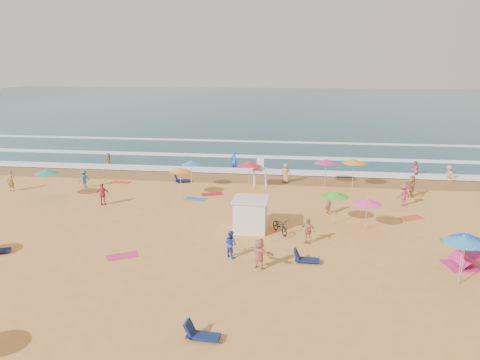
# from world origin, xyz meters

# --- Properties ---
(ground) EXTENTS (220.00, 220.00, 0.00)m
(ground) POSITION_xyz_m (0.00, 0.00, 0.00)
(ground) COLOR gold
(ground) RESTS_ON ground
(ocean) EXTENTS (220.00, 140.00, 0.18)m
(ocean) POSITION_xyz_m (0.00, 84.00, 0.00)
(ocean) COLOR #0C4756
(ocean) RESTS_ON ground
(wet_sand) EXTENTS (220.00, 220.00, 0.00)m
(wet_sand) POSITION_xyz_m (0.00, 12.50, 0.01)
(wet_sand) COLOR olive
(wet_sand) RESTS_ON ground
(surf_foam) EXTENTS (200.00, 18.70, 0.05)m
(surf_foam) POSITION_xyz_m (0.00, 21.32, 0.10)
(surf_foam) COLOR white
(surf_foam) RESTS_ON ground
(cabana) EXTENTS (2.00, 2.00, 2.00)m
(cabana) POSITION_xyz_m (0.95, -0.93, 1.00)
(cabana) COLOR silver
(cabana) RESTS_ON ground
(cabana_roof) EXTENTS (2.20, 2.20, 0.12)m
(cabana_roof) POSITION_xyz_m (0.95, -0.93, 2.06)
(cabana_roof) COLOR silver
(cabana_roof) RESTS_ON cabana
(bicycle) EXTENTS (1.48, 1.93, 0.98)m
(bicycle) POSITION_xyz_m (2.85, -1.23, 0.49)
(bicycle) COLOR black
(bicycle) RESTS_ON ground
(lifeguard_stand) EXTENTS (1.20, 1.20, 2.10)m
(lifeguard_stand) POSITION_xyz_m (0.61, 9.62, 1.05)
(lifeguard_stand) COLOR white
(lifeguard_stand) RESTS_ON ground
(beach_umbrellas) EXTENTS (56.39, 29.82, 0.81)m
(beach_umbrellas) POSITION_xyz_m (0.07, 1.43, 2.10)
(beach_umbrellas) COLOR green
(beach_umbrellas) RESTS_ON ground
(loungers) EXTENTS (36.54, 24.27, 0.34)m
(loungers) POSITION_xyz_m (6.99, -4.00, 0.17)
(loungers) COLOR #0E1848
(loungers) RESTS_ON ground
(towels) EXTENTS (39.38, 23.78, 0.03)m
(towels) POSITION_xyz_m (1.01, -3.09, 0.01)
(towels) COLOR #C84A19
(towels) RESTS_ON ground
(beachgoers) EXTENTS (37.90, 25.95, 2.08)m
(beachgoers) POSITION_xyz_m (0.07, 4.62, 0.78)
(beachgoers) COLOR tan
(beachgoers) RESTS_ON ground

